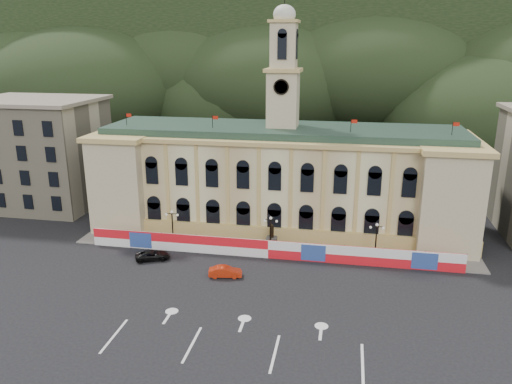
% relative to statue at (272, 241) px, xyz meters
% --- Properties ---
extents(ground, '(260.00, 260.00, 0.00)m').
position_rel_statue_xyz_m(ground, '(0.00, -18.00, -1.19)').
color(ground, black).
rests_on(ground, ground).
extents(lane_markings, '(26.00, 10.00, 0.02)m').
position_rel_statue_xyz_m(lane_markings, '(0.00, -23.00, -1.18)').
color(lane_markings, white).
rests_on(lane_markings, ground).
extents(hill_ridge, '(230.00, 80.00, 64.00)m').
position_rel_statue_xyz_m(hill_ridge, '(0.03, 103.99, 18.30)').
color(hill_ridge, black).
rests_on(hill_ridge, ground).
extents(city_hall, '(56.20, 17.60, 37.10)m').
position_rel_statue_xyz_m(city_hall, '(0.00, 9.63, 6.66)').
color(city_hall, beige).
rests_on(city_hall, ground).
extents(side_building_left, '(21.00, 17.00, 18.60)m').
position_rel_statue_xyz_m(side_building_left, '(-43.00, 12.93, 8.14)').
color(side_building_left, tan).
rests_on(side_building_left, ground).
extents(hoarding_fence, '(50.00, 0.44, 2.50)m').
position_rel_statue_xyz_m(hoarding_fence, '(0.06, -2.93, 0.06)').
color(hoarding_fence, red).
rests_on(hoarding_fence, ground).
extents(pavement, '(56.00, 5.50, 0.16)m').
position_rel_statue_xyz_m(pavement, '(0.00, -0.25, -1.11)').
color(pavement, slate).
rests_on(pavement, ground).
extents(statue, '(1.40, 1.40, 3.72)m').
position_rel_statue_xyz_m(statue, '(0.00, 0.00, 0.00)').
color(statue, '#595651').
rests_on(statue, ground).
extents(lamp_left, '(1.96, 0.44, 5.15)m').
position_rel_statue_xyz_m(lamp_left, '(-14.00, -1.00, 1.89)').
color(lamp_left, black).
rests_on(lamp_left, ground).
extents(lamp_center, '(1.96, 0.44, 5.15)m').
position_rel_statue_xyz_m(lamp_center, '(0.00, -1.00, 1.89)').
color(lamp_center, black).
rests_on(lamp_center, ground).
extents(lamp_right, '(1.96, 0.44, 5.15)m').
position_rel_statue_xyz_m(lamp_right, '(14.00, -1.00, 1.89)').
color(lamp_right, black).
rests_on(lamp_right, ground).
extents(red_sedan, '(2.80, 4.56, 1.34)m').
position_rel_statue_xyz_m(red_sedan, '(-4.30, -9.46, -0.51)').
color(red_sedan, red).
rests_on(red_sedan, ground).
extents(black_suv, '(5.33, 6.03, 1.26)m').
position_rel_statue_xyz_m(black_suv, '(-14.98, -6.31, -0.56)').
color(black_suv, black).
rests_on(black_suv, ground).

